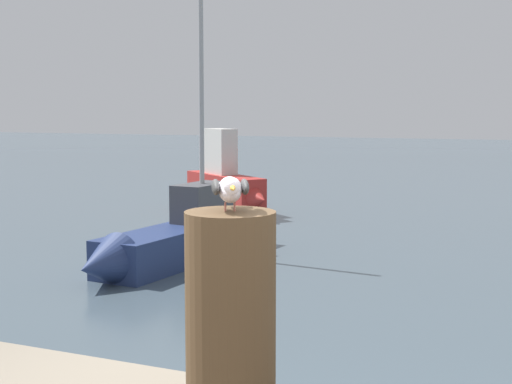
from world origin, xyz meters
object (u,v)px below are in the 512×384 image
mooring_post (230,311)px  boat_navy (177,239)px  seagull (230,189)px  boat_red (226,186)px

mooring_post → boat_navy: bearing=121.3°
mooring_post → seagull: (0.00, -0.01, 0.48)m
seagull → boat_red: size_ratio=0.12×
seagull → boat_red: (-6.16, 12.60, -1.44)m
seagull → boat_navy: bearing=121.3°
mooring_post → boat_red: 14.05m
boat_navy → boat_red: 5.64m
mooring_post → boat_navy: boat_navy is taller
seagull → boat_red: bearing=116.0°
seagull → mooring_post: bearing=119.2°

